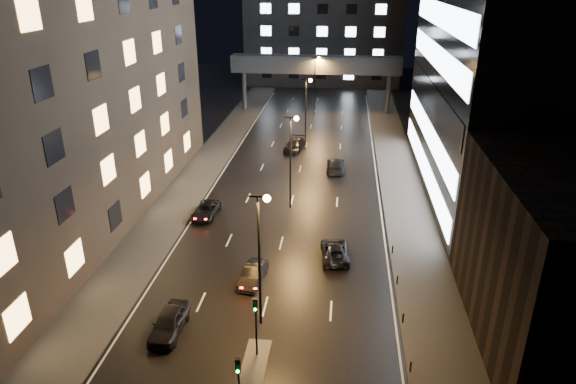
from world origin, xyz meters
name	(u,v)px	position (x,y,z in m)	size (l,w,h in m)	color
ground	(300,169)	(0.00, 40.00, 0.00)	(160.00, 160.00, 0.00)	black
sidewalk_left	(195,178)	(-12.50, 35.00, 0.07)	(5.00, 110.00, 0.15)	#383533
sidewalk_right	(402,187)	(12.50, 35.00, 0.07)	(5.00, 110.00, 0.15)	#383533
building_left	(38,13)	(-22.50, 24.00, 20.00)	(15.00, 48.00, 40.00)	#2D2319
building_right_low	(562,260)	(20.00, 9.00, 6.00)	(10.00, 18.00, 12.00)	black
building_far	(324,26)	(0.00, 98.00, 12.50)	(34.00, 14.00, 25.00)	#333335
skybridge	(316,65)	(0.00, 70.00, 8.34)	(30.00, 3.00, 10.00)	#333335
median_island	(250,383)	(0.30, 2.00, 0.07)	(1.60, 8.00, 0.15)	#383533
traffic_signal_near	(256,318)	(0.30, 4.49, 3.09)	(0.28, 0.34, 4.40)	black
traffic_signal_far	(239,380)	(0.30, -1.01, 3.09)	(0.28, 0.34, 4.40)	black
bollard_row	(407,342)	(10.20, 6.50, 0.45)	(0.12, 25.12, 0.90)	black
streetlight_near	(261,244)	(0.16, 8.00, 6.50)	(1.45, 0.50, 10.15)	black
streetlight_mid_a	(292,150)	(0.16, 28.00, 6.50)	(1.45, 0.50, 10.15)	black
streetlight_mid_b	(307,105)	(0.16, 48.00, 6.50)	(1.45, 0.50, 10.15)	black
streetlight_far	(316,78)	(0.16, 68.00, 6.50)	(1.45, 0.50, 10.15)	black
car_away_a	(169,322)	(-6.23, 6.27, 0.82)	(1.93, 4.79, 1.63)	black
car_away_b	(253,274)	(-1.50, 13.31, 0.72)	(1.51, 4.34, 1.43)	black
car_away_c	(206,211)	(-8.50, 24.85, 0.67)	(2.23, 4.83, 1.34)	black
car_away_d	(294,145)	(-1.50, 47.42, 0.79)	(2.21, 5.44, 1.58)	black
car_toward_a	(335,251)	(5.04, 17.86, 0.70)	(2.31, 5.01, 1.39)	black
car_toward_b	(335,165)	(4.53, 39.87, 0.79)	(2.20, 5.42, 1.57)	black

